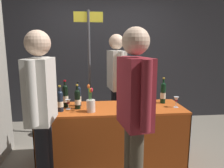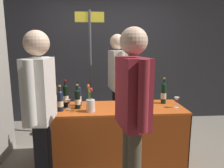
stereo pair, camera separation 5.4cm
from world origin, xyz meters
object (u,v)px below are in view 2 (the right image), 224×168
wine_glass_near_vendor (177,100)px  taster_foreground_right (132,107)px  display_bottle_0 (142,95)px  booth_signpost (90,63)px  wine_glass_mid (68,102)px  flower_vase (91,104)px  tasting_table (112,125)px  vendor_presenter (117,77)px  featured_wine_bottle (79,96)px

wine_glass_near_vendor → taster_foreground_right: taster_foreground_right is taller
display_bottle_0 → booth_signpost: size_ratio=0.17×
wine_glass_mid → taster_foreground_right: taster_foreground_right is taller
flower_vase → tasting_table: bearing=31.6°
display_bottle_0 → vendor_presenter: size_ratio=0.20×
display_bottle_0 → wine_glass_near_vendor: size_ratio=2.50×
flower_vase → display_bottle_0: bearing=17.9°
vendor_presenter → booth_signpost: size_ratio=0.82×
wine_glass_near_vendor → vendor_presenter: 1.04m
wine_glass_mid → vendor_presenter: size_ratio=0.07×
wine_glass_mid → booth_signpost: booth_signpost is taller
tasting_table → vendor_presenter: bearing=78.9°
flower_vase → taster_foreground_right: taster_foreground_right is taller
display_bottle_0 → booth_signpost: booth_signpost is taller
wine_glass_mid → taster_foreground_right: bearing=-51.5°
flower_vase → taster_foreground_right: size_ratio=0.20×
wine_glass_mid → booth_signpost: 1.02m
tasting_table → wine_glass_mid: bearing=-177.6°
vendor_presenter → tasting_table: bearing=-18.4°
wine_glass_near_vendor → tasting_table: bearing=174.1°
taster_foreground_right → booth_signpost: 1.78m
display_bottle_0 → vendor_presenter: vendor_presenter is taller
vendor_presenter → wine_glass_near_vendor: bearing=33.7°
tasting_table → display_bottle_0: 0.55m
taster_foreground_right → booth_signpost: bearing=3.8°
tasting_table → vendor_presenter: vendor_presenter is taller
display_bottle_0 → taster_foreground_right: (-0.28, -0.89, 0.11)m
wine_glass_mid → display_bottle_0: bearing=4.4°
tasting_table → flower_vase: flower_vase is taller
tasting_table → wine_glass_near_vendor: size_ratio=13.27×
wine_glass_mid → flower_vase: (0.28, -0.14, 0.01)m
tasting_table → wine_glass_near_vendor: 0.88m
featured_wine_bottle → vendor_presenter: vendor_presenter is taller
booth_signpost → taster_foreground_right: bearing=-77.1°
tasting_table → vendor_presenter: size_ratio=1.07×
flower_vase → booth_signpost: booth_signpost is taller
featured_wine_bottle → wine_glass_mid: bearing=-135.2°
wine_glass_near_vendor → booth_signpost: booth_signpost is taller
wine_glass_near_vendor → featured_wine_bottle: bearing=171.7°
display_bottle_0 → wine_glass_mid: (-0.94, -0.07, -0.06)m
display_bottle_0 → wine_glass_near_vendor: 0.44m
taster_foreground_right → display_bottle_0: bearing=-26.7°
wine_glass_near_vendor → flower_vase: flower_vase is taller
featured_wine_bottle → display_bottle_0: (0.82, -0.05, 0.01)m
wine_glass_near_vendor → wine_glass_mid: bearing=177.4°
tasting_table → flower_vase: bearing=-148.4°
taster_foreground_right → wine_glass_near_vendor: bearing=-51.6°
wine_glass_near_vendor → taster_foreground_right: size_ratio=0.08×
featured_wine_bottle → wine_glass_mid: (-0.12, -0.12, -0.05)m
wine_glass_mid → flower_vase: size_ratio=0.37×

